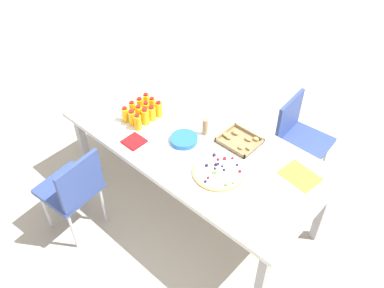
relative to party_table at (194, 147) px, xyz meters
name	(u,v)px	position (x,y,z in m)	size (l,w,h in m)	color
ground_plane	(193,201)	(0.00, 0.00, -0.66)	(12.00, 12.00, 0.00)	#B2A899
party_table	(194,147)	(0.00, 0.00, 0.00)	(2.09, 0.95, 0.72)	silver
chair_near_left	(74,188)	(-0.48, -0.82, -0.16)	(0.44, 0.44, 0.83)	#33478C
chair_far_right	(298,135)	(0.45, 0.85, -0.16)	(0.43, 0.43, 0.83)	#33478C
juice_bottle_0	(125,114)	(-0.57, -0.19, 0.12)	(0.06, 0.06, 0.14)	#F9AE14
juice_bottle_1	(132,118)	(-0.50, -0.18, 0.12)	(0.06, 0.06, 0.13)	#F9AF14
juice_bottle_2	(138,122)	(-0.42, -0.19, 0.13)	(0.06, 0.06, 0.14)	#FAAE14
juice_bottle_3	(133,109)	(-0.57, -0.11, 0.13)	(0.05, 0.05, 0.15)	#F9AC14
juice_bottle_4	(139,113)	(-0.50, -0.10, 0.13)	(0.06, 0.06, 0.14)	#FAAE14
juice_bottle_5	(145,117)	(-0.42, -0.10, 0.13)	(0.06, 0.06, 0.15)	#FAAF14
juice_bottle_6	(140,105)	(-0.56, -0.03, 0.13)	(0.06, 0.06, 0.14)	#FAAC14
juice_bottle_7	(146,110)	(-0.49, -0.03, 0.12)	(0.05, 0.05, 0.14)	#F9AE14
juice_bottle_8	(152,113)	(-0.42, -0.03, 0.12)	(0.06, 0.06, 0.13)	#FAAE14
juice_bottle_9	(146,101)	(-0.57, 0.04, 0.13)	(0.05, 0.05, 0.15)	#F9AC14
juice_bottle_10	(152,105)	(-0.49, 0.04, 0.13)	(0.05, 0.05, 0.15)	#FAAE14
juice_bottle_11	(159,109)	(-0.41, 0.04, 0.13)	(0.06, 0.06, 0.14)	#F8AB14
fruit_pizza	(219,171)	(0.35, -0.12, 0.07)	(0.37, 0.37, 0.05)	tan
snack_tray	(239,140)	(0.26, 0.23, 0.07)	(0.29, 0.25, 0.04)	olive
plate_stack	(184,139)	(-0.05, -0.05, 0.08)	(0.21, 0.21, 0.04)	blue
napkin_stack	(134,141)	(-0.33, -0.32, 0.07)	(0.15, 0.15, 0.02)	red
cardboard_tube	(205,127)	(0.01, 0.12, 0.13)	(0.04, 0.04, 0.14)	#9E7A56
paper_folder	(300,176)	(0.79, 0.23, 0.06)	(0.26, 0.20, 0.01)	yellow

